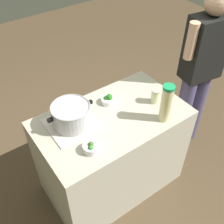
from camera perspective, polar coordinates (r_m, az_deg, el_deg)
ground_plane at (r=2.71m, az=-0.00°, el=-14.17°), size 8.00×8.00×0.00m
counter_slab at (r=2.36m, az=-0.00°, el=-8.52°), size 1.15×0.68×0.85m
dish_cloth at (r=2.01m, az=-8.26°, el=-2.42°), size 0.36×0.34×0.01m
cooking_pot at (r=1.95m, az=-8.51°, el=-0.58°), size 0.35×0.28×0.16m
lemonade_pitcher at (r=1.97m, az=11.25°, el=1.81°), size 0.09×0.09×0.30m
mason_jar at (r=2.17m, az=9.06°, el=3.31°), size 0.07×0.07×0.12m
broccoli_bowl_front at (r=2.15m, az=-0.81°, el=2.58°), size 0.11×0.11×0.08m
broccoli_bowl_center at (r=1.81m, az=-4.39°, el=-7.44°), size 0.11×0.11×0.07m
person_cook at (r=2.57m, az=17.78°, el=7.97°), size 0.50×0.25×1.60m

